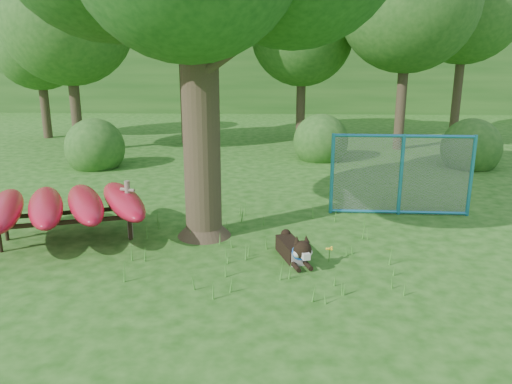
{
  "coord_description": "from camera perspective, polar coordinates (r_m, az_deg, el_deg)",
  "views": [
    {
      "loc": [
        0.56,
        -7.31,
        3.35
      ],
      "look_at": [
        0.2,
        1.2,
        1.0
      ],
      "focal_mm": 35.0,
      "sensor_mm": 36.0,
      "label": 1
    }
  ],
  "objects": [
    {
      "name": "ground",
      "position": [
        8.07,
        -1.8,
        -9.14
      ],
      "size": [
        80.0,
        80.0,
        0.0
      ],
      "primitive_type": "plane",
      "color": "#184C0F",
      "rests_on": "ground"
    },
    {
      "name": "fence_section",
      "position": [
        11.07,
        16.24,
        1.89
      ],
      "size": [
        3.0,
        0.16,
        2.92
      ],
      "rotation": [
        0.0,
        0.0,
        -0.03
      ],
      "color": "teal",
      "rests_on": "ground"
    },
    {
      "name": "kayak_rack",
      "position": [
        9.82,
        -20.91,
        -1.41
      ],
      "size": [
        3.58,
        3.22,
        0.89
      ],
      "rotation": [
        0.0,
        0.0,
        0.32
      ],
      "color": "black",
      "rests_on": "ground"
    },
    {
      "name": "bg_tree_c",
      "position": [
        20.35,
        5.32,
        17.5
      ],
      "size": [
        4.0,
        4.0,
        6.12
      ],
      "color": "#352A1C",
      "rests_on": "ground"
    },
    {
      "name": "shrub_left",
      "position": [
        16.18,
        -17.76,
        2.73
      ],
      "size": [
        1.8,
        1.8,
        1.8
      ],
      "primitive_type": "sphere",
      "color": "#23531A",
      "rests_on": "ground"
    },
    {
      "name": "husky_dog",
      "position": [
        8.41,
        4.47,
        -6.61
      ],
      "size": [
        0.61,
        1.27,
        0.58
      ],
      "rotation": [
        0.0,
        0.0,
        0.31
      ],
      "color": "black",
      "rests_on": "ground"
    },
    {
      "name": "wooden_post",
      "position": [
        9.62,
        -14.34,
        -1.78
      ],
      "size": [
        0.3,
        0.16,
        1.11
      ],
      "rotation": [
        0.0,
        0.0,
        -0.35
      ],
      "color": "#6F6653",
      "rests_on": "ground"
    },
    {
      "name": "bg_tree_d",
      "position": [
        18.92,
        17.05,
        20.05
      ],
      "size": [
        4.8,
        4.8,
        7.5
      ],
      "color": "#352A1C",
      "rests_on": "ground"
    },
    {
      "name": "wildflower_clump",
      "position": [
        8.46,
        8.42,
        -6.55
      ],
      "size": [
        0.12,
        0.1,
        0.26
      ],
      "rotation": [
        0.0,
        0.0,
        0.29
      ],
      "color": "#438A2D",
      "rests_on": "ground"
    },
    {
      "name": "bg_tree_a",
      "position": [
        18.73,
        -20.77,
        17.95
      ],
      "size": [
        4.4,
        4.4,
        6.7
      ],
      "color": "#352A1C",
      "rests_on": "ground"
    },
    {
      "name": "shrub_right",
      "position": [
        16.76,
        23.15,
        2.64
      ],
      "size": [
        1.8,
        1.8,
        1.8
      ],
      "primitive_type": "sphere",
      "color": "#23531A",
      "rests_on": "ground"
    },
    {
      "name": "bg_tree_f",
      "position": [
        22.46,
        -23.64,
        15.16
      ],
      "size": [
        3.6,
        3.6,
        5.55
      ],
      "color": "#352A1C",
      "rests_on": "ground"
    },
    {
      "name": "shrub_mid",
      "position": [
        16.72,
        7.33,
        3.74
      ],
      "size": [
        1.8,
        1.8,
        1.8
      ],
      "primitive_type": "sphere",
      "color": "#23531A",
      "rests_on": "ground"
    },
    {
      "name": "bg_tree_e",
      "position": [
        22.65,
        22.91,
        19.05
      ],
      "size": [
        4.6,
        4.6,
        7.55
      ],
      "color": "#352A1C",
      "rests_on": "ground"
    },
    {
      "name": "wooded_hillside",
      "position": [
        35.32,
        1.57,
        14.86
      ],
      "size": [
        80.0,
        12.0,
        6.0
      ],
      "primitive_type": "cube",
      "color": "#23531A",
      "rests_on": "ground"
    }
  ]
}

